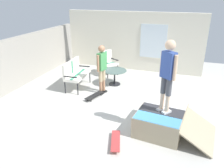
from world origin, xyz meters
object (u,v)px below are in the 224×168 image
at_px(patio_table, 115,74).
at_px(patio_chair_near_house, 107,61).
at_px(skateboard_by_bench, 95,95).
at_px(patio_bench, 75,72).
at_px(person_watching, 102,66).
at_px(skate_ramp, 162,120).
at_px(person_skater, 168,71).
at_px(skateboard_spare, 116,141).

bearing_deg(patio_table, patio_chair_near_house, 33.41).
distance_m(patio_chair_near_house, skateboard_by_bench, 2.39).
bearing_deg(skateboard_by_bench, patio_bench, 59.61).
distance_m(patio_chair_near_house, person_watching, 1.90).
distance_m(skate_ramp, skateboard_by_bench, 2.63).
xyz_separation_m(skate_ramp, patio_chair_near_house, (3.46, 2.72, 0.34)).
bearing_deg(patio_chair_near_house, patio_bench, 159.52).
xyz_separation_m(patio_table, person_skater, (-2.53, -2.10, 1.19)).
distance_m(patio_bench, person_skater, 3.95).
height_order(patio_table, person_watching, person_watching).
bearing_deg(person_watching, patio_chair_near_house, 14.34).
bearing_deg(patio_bench, skateboard_by_bench, -120.39).
xyz_separation_m(patio_table, skateboard_spare, (-3.43, -1.15, -0.32)).
bearing_deg(person_skater, patio_bench, 61.97).
xyz_separation_m(skate_ramp, patio_bench, (1.76, 3.36, 0.34)).
relative_size(patio_table, skateboard_by_bench, 1.09).
bearing_deg(patio_table, skateboard_by_bench, 168.78).
distance_m(patio_chair_near_house, person_skater, 4.55).
bearing_deg(person_skater, patio_chair_near_house, 38.05).
bearing_deg(skateboard_spare, patio_table, 18.54).
xyz_separation_m(patio_chair_near_house, person_skater, (-3.50, -2.74, 0.98)).
relative_size(person_watching, skateboard_by_bench, 2.03).
bearing_deg(skateboard_spare, person_watching, 27.13).
bearing_deg(patio_bench, skateboard_spare, -138.03).
bearing_deg(patio_bench, person_skater, -118.03).
xyz_separation_m(patio_chair_near_house, person_watching, (-1.81, -0.46, 0.36)).
xyz_separation_m(person_watching, person_skater, (-1.69, -2.28, 0.62)).
height_order(patio_bench, patio_table, patio_bench).
distance_m(patio_table, person_watching, 1.03).
relative_size(patio_table, skateboard_spare, 1.09).
bearing_deg(patio_table, patio_bench, 119.94).
relative_size(skate_ramp, patio_table, 2.20).
distance_m(patio_chair_near_house, skateboard_spare, 4.78).
height_order(skate_ramp, patio_bench, patio_bench).
distance_m(skate_ramp, person_skater, 1.32).
bearing_deg(patio_table, person_skater, -140.32).
relative_size(skate_ramp, skateboard_spare, 2.40).
bearing_deg(skate_ramp, patio_chair_near_house, 38.21).
height_order(patio_table, skateboard_spare, patio_table).
relative_size(patio_table, person_skater, 0.51).
bearing_deg(patio_bench, patio_table, -60.06).
bearing_deg(skateboard_spare, skate_ramp, -44.78).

